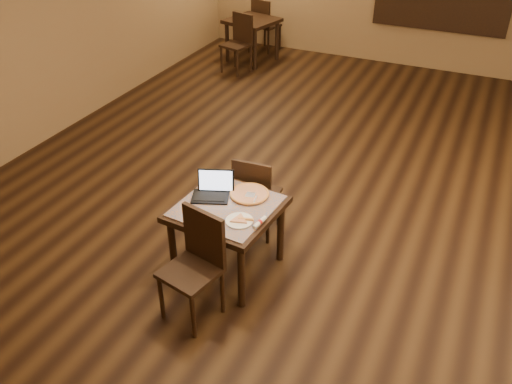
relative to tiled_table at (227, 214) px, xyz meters
The scene contains 15 objects.
ground 1.80m from the tiled_table, 78.23° to the left, with size 10.00×10.00×0.00m, color black.
wall_left 4.10m from the tiled_table, 155.81° to the left, with size 0.02×10.00×3.00m, color olive.
tiled_table is the anchor object (origin of this frame).
chair_main_near 0.62m from the tiled_table, 88.15° to the right, with size 0.53×0.53×1.03m.
chair_main_far 0.63m from the tiled_table, 89.47° to the left, with size 0.44×0.44×0.96m.
laptop 0.28m from the tiled_table, 152.16° to the left, with size 0.41×0.39×0.24m.
plate 0.31m from the tiled_table, 39.29° to the right, with size 0.25×0.25×0.01m, color white.
pizza_slice 0.31m from the tiled_table, 39.29° to the right, with size 0.18×0.18×0.02m, color beige, non-canonical shape.
pizza_pan 0.29m from the tiled_table, 63.43° to the left, with size 0.35×0.35×0.01m, color silver.
pizza_whole 0.29m from the tiled_table, 63.43° to the left, with size 0.38×0.38×0.03m.
spatula 0.29m from the tiled_table, 57.53° to the left, with size 0.09×0.21×0.01m, color silver.
napkin_roll 0.44m from the tiled_table, 19.29° to the right, with size 0.07×0.19×0.04m.
other_table_b 6.13m from the tiled_table, 112.96° to the left, with size 1.03×1.03×0.80m.
other_table_b_chair_near 5.57m from the tiled_table, 115.18° to the left, with size 0.54×0.54×1.03m.
other_table_b_chair_far 6.70m from the tiled_table, 111.12° to the left, with size 0.54×0.54×1.03m.
Camera 1 is at (1.65, -5.30, 3.62)m, focal length 38.00 mm.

